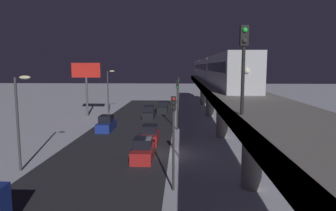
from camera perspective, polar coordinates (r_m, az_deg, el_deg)
name	(u,v)px	position (r m, az deg, el deg)	size (l,w,h in m)	color
ground_plane	(159,154)	(29.51, -1.70, -9.12)	(240.00, 240.00, 0.00)	silver
avenue_asphalt	(112,154)	(30.16, -10.39, -8.86)	(11.00, 92.40, 0.01)	#28282D
elevated_railway	(233,99)	(28.79, 12.02, 1.12)	(5.00, 92.40, 6.15)	gray
subway_train	(211,69)	(50.94, 8.01, 6.79)	(2.94, 55.47, 3.40)	#B7BABF
rail_signal	(244,54)	(14.25, 13.92, 9.22)	(0.36, 0.41, 4.00)	black
sedan_black	(162,108)	(55.96, -1.04, -0.44)	(1.91, 4.02, 1.97)	black
sedan_red	(150,136)	(33.75, -3.39, -5.62)	(1.80, 4.22, 1.97)	#A51E1E
sedan_black_2	(149,113)	(49.88, -3.55, -1.39)	(1.80, 4.79, 1.97)	black
sedan_red_2	(143,151)	(27.90, -4.67, -8.41)	(1.80, 4.25, 1.97)	#A51E1E
sedan_blue	(106,124)	(40.96, -11.44, -3.45)	(1.80, 4.52, 1.97)	navy
traffic_light_near	(173,130)	(20.23, 1.01, -4.53)	(0.32, 0.44, 6.40)	#2D2D2D
traffic_light_mid	(177,98)	(39.94, 1.74, 1.36)	(0.32, 0.44, 6.40)	#2D2D2D
traffic_light_far	(179,88)	(59.79, 1.98, 3.34)	(0.32, 0.44, 6.40)	#2D2D2D
commercial_billboard	(86,75)	(52.73, -15.01, 5.43)	(4.80, 0.36, 8.90)	#4C4C51
street_lamp_near	(20,112)	(26.69, -25.91, -1.03)	(1.35, 0.44, 7.65)	#38383D
street_lamp_far	(109,86)	(54.82, -10.93, 3.50)	(1.35, 0.44, 7.65)	#38383D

